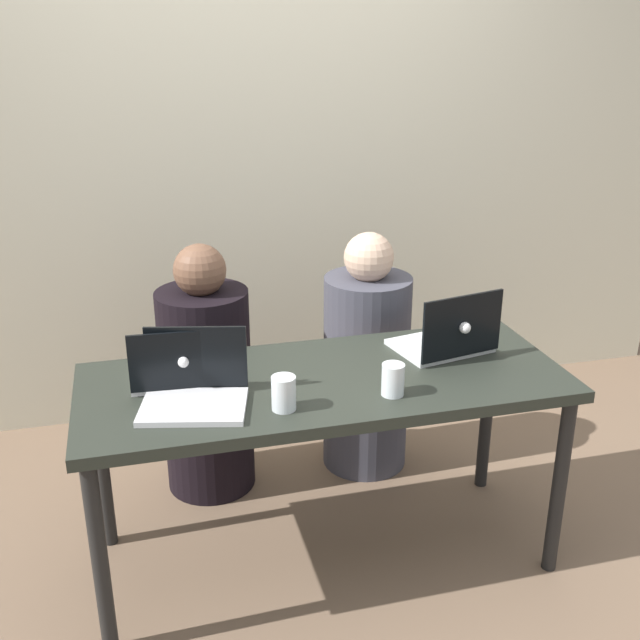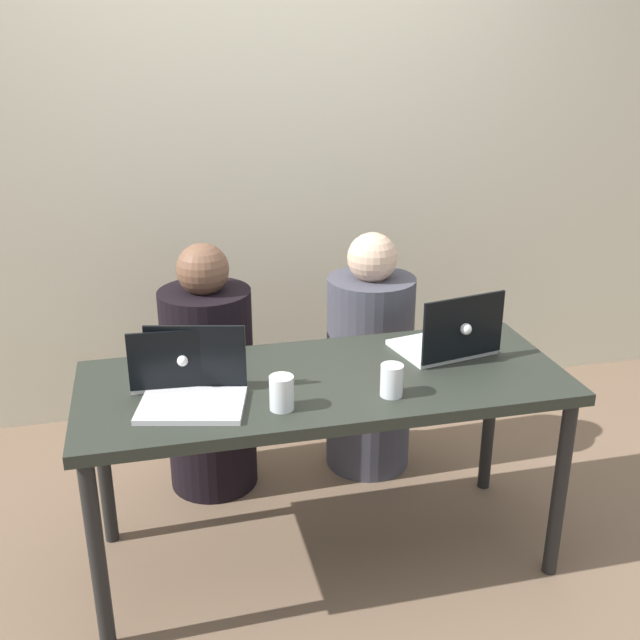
# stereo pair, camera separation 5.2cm
# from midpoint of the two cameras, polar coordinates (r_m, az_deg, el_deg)

# --- Properties ---
(ground_plane) EXTENTS (12.00, 12.00, 0.00)m
(ground_plane) POSITION_cam_midpoint_polar(r_m,az_deg,el_deg) (2.87, -0.21, -17.41)
(ground_plane) COLOR brown
(back_wall) EXTENTS (4.50, 0.10, 2.48)m
(back_wall) POSITION_cam_midpoint_polar(r_m,az_deg,el_deg) (3.57, -5.62, 12.20)
(back_wall) COLOR beige
(back_wall) RESTS_ON ground
(desk) EXTENTS (1.61, 0.64, 0.72)m
(desk) POSITION_cam_midpoint_polar(r_m,az_deg,el_deg) (2.52, -0.22, -5.83)
(desk) COLOR #272C25
(desk) RESTS_ON ground
(person_on_left) EXTENTS (0.44, 0.44, 1.04)m
(person_on_left) POSITION_cam_midpoint_polar(r_m,az_deg,el_deg) (3.07, -9.12, -4.79)
(person_on_left) COLOR black
(person_on_left) RESTS_ON ground
(person_on_right) EXTENTS (0.42, 0.42, 1.04)m
(person_on_right) POSITION_cam_midpoint_polar(r_m,az_deg,el_deg) (3.19, 3.07, -3.48)
(person_on_right) COLOR #42424E
(person_on_right) RESTS_ON ground
(laptop_back_right) EXTENTS (0.36, 0.31, 0.24)m
(laptop_back_right) POSITION_cam_midpoint_polar(r_m,az_deg,el_deg) (2.69, 9.13, -1.44)
(laptop_back_right) COLOR silver
(laptop_back_right) RESTS_ON desk
(laptop_front_left) EXTENTS (0.36, 0.30, 0.22)m
(laptop_front_left) POSITION_cam_midpoint_polar(r_m,az_deg,el_deg) (2.34, -10.17, -5.19)
(laptop_front_left) COLOR silver
(laptop_front_left) RESTS_ON desk
(laptop_back_left) EXTENTS (0.35, 0.26, 0.21)m
(laptop_back_left) POSITION_cam_midpoint_polar(r_m,az_deg,el_deg) (2.47, -10.91, -3.82)
(laptop_back_left) COLOR silver
(laptop_back_left) RESTS_ON desk
(water_glass_right) EXTENTS (0.07, 0.07, 0.10)m
(water_glass_right) POSITION_cam_midpoint_polar(r_m,az_deg,el_deg) (2.37, 4.94, -4.70)
(water_glass_right) COLOR white
(water_glass_right) RESTS_ON desk
(water_glass_left) EXTENTS (0.08, 0.08, 0.11)m
(water_glass_left) POSITION_cam_midpoint_polar(r_m,az_deg,el_deg) (2.27, -3.44, -5.75)
(water_glass_left) COLOR white
(water_glass_left) RESTS_ON desk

